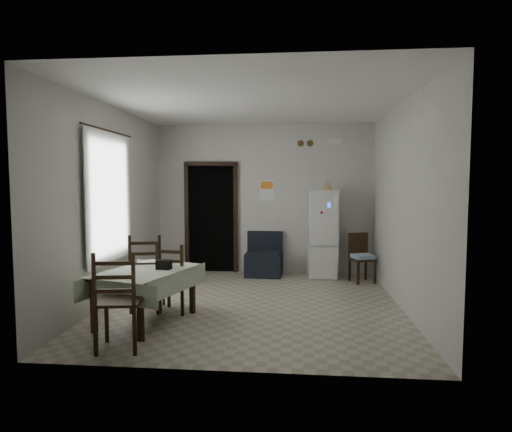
{
  "coord_description": "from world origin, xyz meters",
  "views": [
    {
      "loc": [
        0.61,
        -6.09,
        1.76
      ],
      "look_at": [
        0.0,
        0.5,
        1.25
      ],
      "focal_mm": 30.0,
      "sensor_mm": 36.0,
      "label": 1
    }
  ],
  "objects_px": {
    "corner_chair": "(362,258)",
    "dining_chair_near_head": "(119,299)",
    "fridge": "(323,234)",
    "dining_table": "(147,296)",
    "navy_seat": "(264,254)",
    "dining_chair_far_right": "(175,277)",
    "dining_chair_far_left": "(147,272)"
  },
  "relations": [
    {
      "from": "navy_seat",
      "to": "fridge",
      "type": "bearing_deg",
      "value": 3.09
    },
    {
      "from": "fridge",
      "to": "dining_table",
      "type": "xyz_separation_m",
      "value": [
        -2.38,
        -2.87,
        -0.48
      ]
    },
    {
      "from": "dining_chair_near_head",
      "to": "navy_seat",
      "type": "bearing_deg",
      "value": -117.37
    },
    {
      "from": "dining_chair_far_right",
      "to": "dining_chair_near_head",
      "type": "xyz_separation_m",
      "value": [
        -0.22,
        -1.34,
        0.06
      ]
    },
    {
      "from": "dining_table",
      "to": "dining_chair_far_left",
      "type": "relative_size",
      "value": 1.21
    },
    {
      "from": "corner_chair",
      "to": "dining_chair_near_head",
      "type": "relative_size",
      "value": 0.82
    },
    {
      "from": "dining_table",
      "to": "dining_chair_far_right",
      "type": "distance_m",
      "value": 0.55
    },
    {
      "from": "navy_seat",
      "to": "dining_table",
      "type": "xyz_separation_m",
      "value": [
        -1.28,
        -2.87,
        -0.08
      ]
    },
    {
      "from": "dining_chair_far_right",
      "to": "corner_chair",
      "type": "bearing_deg",
      "value": -137.09
    },
    {
      "from": "navy_seat",
      "to": "corner_chair",
      "type": "distance_m",
      "value": 1.82
    },
    {
      "from": "navy_seat",
      "to": "dining_chair_far_right",
      "type": "xyz_separation_m",
      "value": [
        -1.04,
        -2.4,
        0.07
      ]
    },
    {
      "from": "corner_chair",
      "to": "dining_table",
      "type": "distance_m",
      "value": 3.93
    },
    {
      "from": "navy_seat",
      "to": "dining_chair_far_right",
      "type": "distance_m",
      "value": 2.61
    },
    {
      "from": "navy_seat",
      "to": "dining_chair_far_left",
      "type": "distance_m",
      "value": 2.75
    },
    {
      "from": "dining_table",
      "to": "navy_seat",
      "type": "bearing_deg",
      "value": 83.36
    },
    {
      "from": "navy_seat",
      "to": "dining_chair_far_left",
      "type": "relative_size",
      "value": 0.77
    },
    {
      "from": "corner_chair",
      "to": "dining_chair_near_head",
      "type": "height_order",
      "value": "dining_chair_near_head"
    },
    {
      "from": "fridge",
      "to": "corner_chair",
      "type": "relative_size",
      "value": 1.88
    },
    {
      "from": "dining_table",
      "to": "dining_chair_far_right",
      "type": "xyz_separation_m",
      "value": [
        0.23,
        0.48,
        0.14
      ]
    },
    {
      "from": "corner_chair",
      "to": "dining_chair_far_left",
      "type": "distance_m",
      "value": 3.77
    },
    {
      "from": "fridge",
      "to": "dining_chair_far_right",
      "type": "distance_m",
      "value": 3.23
    },
    {
      "from": "dining_table",
      "to": "dining_chair_near_head",
      "type": "relative_size",
      "value": 1.21
    },
    {
      "from": "fridge",
      "to": "dining_table",
      "type": "height_order",
      "value": "fridge"
    },
    {
      "from": "dining_table",
      "to": "dining_chair_near_head",
      "type": "height_order",
      "value": "dining_chair_near_head"
    },
    {
      "from": "corner_chair",
      "to": "fridge",
      "type": "bearing_deg",
      "value": 129.86
    },
    {
      "from": "navy_seat",
      "to": "corner_chair",
      "type": "height_order",
      "value": "corner_chair"
    },
    {
      "from": "corner_chair",
      "to": "navy_seat",
      "type": "bearing_deg",
      "value": 147.6
    },
    {
      "from": "dining_chair_far_left",
      "to": "dining_chair_near_head",
      "type": "relative_size",
      "value": 1.0
    },
    {
      "from": "navy_seat",
      "to": "dining_chair_far_left",
      "type": "bearing_deg",
      "value": -118.88
    },
    {
      "from": "dining_chair_far_left",
      "to": "dining_chair_near_head",
      "type": "height_order",
      "value": "dining_chair_far_left"
    },
    {
      "from": "fridge",
      "to": "dining_chair_far_left",
      "type": "xyz_separation_m",
      "value": [
        -2.56,
        -2.33,
        -0.28
      ]
    },
    {
      "from": "dining_table",
      "to": "dining_chair_far_right",
      "type": "relative_size",
      "value": 1.36
    }
  ]
}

